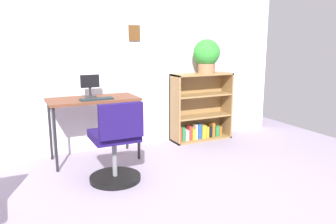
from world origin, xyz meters
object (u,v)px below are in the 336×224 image
at_px(desk, 93,104).
at_px(bookshelf_low, 199,110).
at_px(office_chair, 116,148).
at_px(monitor, 90,85).
at_px(potted_plant_on_shelf, 207,55).
at_px(keyboard, 97,99).

height_order(desk, bookshelf_low, bookshelf_low).
distance_m(desk, office_chair, 0.84).
height_order(monitor, potted_plant_on_shelf, potted_plant_on_shelf).
distance_m(monitor, office_chair, 1.03).
height_order(desk, office_chair, office_chair).
relative_size(desk, keyboard, 2.78).
bearing_deg(bookshelf_low, keyboard, -167.52).
xyz_separation_m(keyboard, bookshelf_low, (1.57, 0.35, -0.34)).
relative_size(monitor, bookshelf_low, 0.28).
height_order(desk, monitor, monitor).
relative_size(office_chair, potted_plant_on_shelf, 1.80).
distance_m(desk, potted_plant_on_shelf, 1.74).
distance_m(keyboard, office_chair, 0.76).
xyz_separation_m(keyboard, potted_plant_on_shelf, (1.63, 0.29, 0.46)).
distance_m(keyboard, bookshelf_low, 1.64).
bearing_deg(bookshelf_low, monitor, -176.02).
relative_size(monitor, office_chair, 0.31).
relative_size(office_chair, bookshelf_low, 0.89).
distance_m(office_chair, potted_plant_on_shelf, 2.06).
bearing_deg(office_chair, desk, 91.83).
bearing_deg(desk, bookshelf_low, 7.81).
xyz_separation_m(desk, keyboard, (0.01, -0.13, 0.08)).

